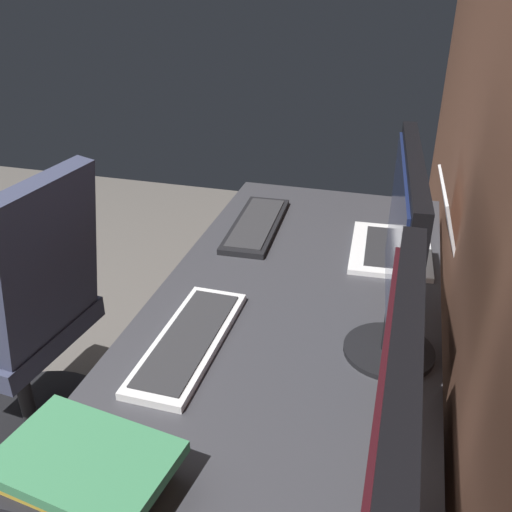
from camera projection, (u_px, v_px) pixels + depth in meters
The scene contains 8 objects.
desk at pixel (277, 367), 1.31m from camera, with size 1.93×0.72×0.73m.
monitor_primary at pixel (401, 250), 1.13m from camera, with size 0.52×0.20×0.45m.
monitor_secondary at pixel (381, 492), 0.61m from camera, with size 0.50×0.20×0.47m.
laptop_leftmost at pixel (413, 238), 1.63m from camera, with size 0.34×0.31×0.23m.
keyboard_main at pixel (189, 340), 1.27m from camera, with size 0.42×0.14×0.02m.
keyboard_spare at pixel (256, 225), 1.81m from camera, with size 0.43×0.16×0.02m.
book_stack_near at pixel (80, 470), 0.92m from camera, with size 0.22×0.31×0.08m.
office_chair at pixel (27, 334), 1.77m from camera, with size 0.56×0.57×0.97m.
Camera 1 is at (0.82, 2.11, 1.51)m, focal length 39.50 mm.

